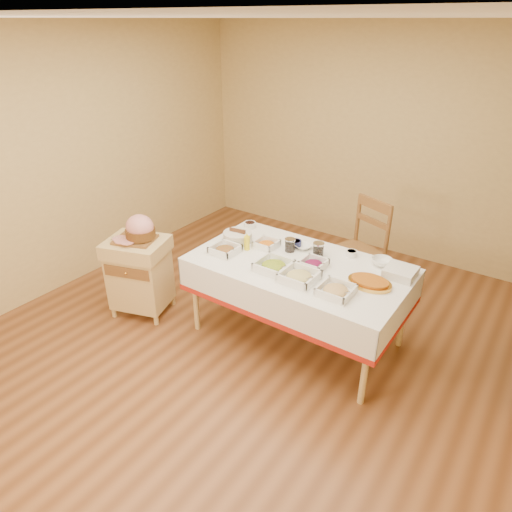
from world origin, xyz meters
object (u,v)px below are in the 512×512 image
(brass_platter, at_px, (370,282))
(mustard_bottle, at_px, (247,242))
(preserve_jar_left, at_px, (290,246))
(bread_basket, at_px, (238,237))
(dining_chair, at_px, (359,250))
(preserve_jar_right, at_px, (318,250))
(ham_on_board, at_px, (139,230))
(butcher_cart, at_px, (139,272))
(plate_stack, at_px, (401,272))
(dining_table, at_px, (298,280))

(brass_platter, bearing_deg, mustard_bottle, -177.41)
(preserve_jar_left, relative_size, bread_basket, 0.45)
(dining_chair, distance_m, brass_platter, 1.07)
(preserve_jar_right, bearing_deg, ham_on_board, -155.22)
(dining_chair, height_order, ham_on_board, dining_chair)
(butcher_cart, distance_m, ham_on_board, 0.44)
(butcher_cart, height_order, plate_stack, plate_stack)
(preserve_jar_left, bearing_deg, butcher_cart, -152.72)
(dining_table, distance_m, ham_on_board, 1.52)
(ham_on_board, distance_m, plate_stack, 2.32)
(ham_on_board, bearing_deg, dining_chair, 41.84)
(dining_chair, relative_size, bread_basket, 3.93)
(plate_stack, bearing_deg, brass_platter, -119.00)
(ham_on_board, distance_m, preserve_jar_right, 1.64)
(butcher_cart, xyz_separation_m, bread_basket, (0.78, 0.54, 0.37))
(dining_chair, bearing_deg, preserve_jar_right, -97.13)
(preserve_jar_left, height_order, brass_platter, preserve_jar_left)
(preserve_jar_left, bearing_deg, preserve_jar_right, 13.35)
(dining_chair, bearing_deg, plate_stack, -46.92)
(butcher_cart, bearing_deg, dining_table, 18.80)
(butcher_cart, bearing_deg, mustard_bottle, 26.08)
(ham_on_board, bearing_deg, preserve_jar_left, 26.89)
(bread_basket, height_order, plate_stack, bread_basket)
(butcher_cart, relative_size, brass_platter, 2.22)
(dining_chair, relative_size, preserve_jar_right, 8.35)
(butcher_cart, distance_m, brass_platter, 2.17)
(preserve_jar_right, xyz_separation_m, bread_basket, (-0.75, -0.17, -0.01))
(ham_on_board, relative_size, bread_basket, 1.42)
(preserve_jar_left, bearing_deg, mustard_bottle, -149.44)
(dining_table, xyz_separation_m, brass_platter, (0.62, 0.02, 0.18))
(ham_on_board, distance_m, mustard_bottle, 1.00)
(ham_on_board, xyz_separation_m, bread_basket, (0.74, 0.51, -0.07))
(ham_on_board, height_order, plate_stack, ham_on_board)
(preserve_jar_left, relative_size, brass_platter, 0.34)
(butcher_cart, relative_size, plate_stack, 3.26)
(plate_stack, bearing_deg, preserve_jar_right, -174.66)
(mustard_bottle, height_order, brass_platter, mustard_bottle)
(butcher_cart, distance_m, preserve_jar_right, 1.72)
(mustard_bottle, bearing_deg, preserve_jar_right, 23.65)
(dining_table, xyz_separation_m, preserve_jar_right, (0.06, 0.22, 0.22))
(mustard_bottle, distance_m, bread_basket, 0.19)
(plate_stack, bearing_deg, dining_chair, 133.08)
(butcher_cart, xyz_separation_m, brass_platter, (2.08, 0.51, 0.34))
(preserve_jar_right, distance_m, mustard_bottle, 0.63)
(preserve_jar_left, bearing_deg, dining_chair, 66.49)
(dining_chair, xyz_separation_m, mustard_bottle, (-0.67, -0.98, 0.29))
(bread_basket, bearing_deg, preserve_jar_right, 12.95)
(butcher_cart, height_order, dining_chair, dining_chair)
(dining_table, distance_m, brass_platter, 0.65)
(dining_table, distance_m, preserve_jar_left, 0.33)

